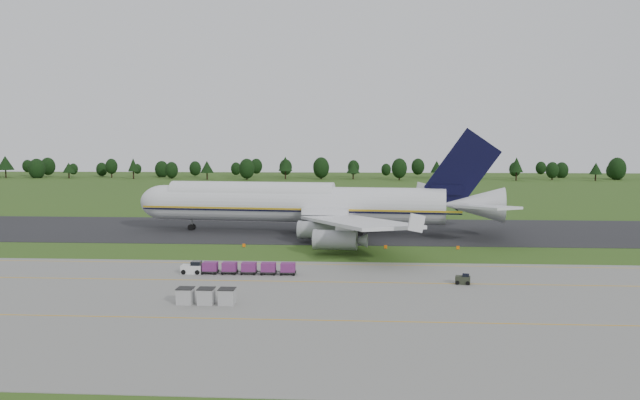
# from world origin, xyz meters

# --- Properties ---
(ground) EXTENTS (600.00, 600.00, 0.00)m
(ground) POSITION_xyz_m (0.00, 0.00, 0.00)
(ground) COLOR #2C4B16
(ground) RESTS_ON ground
(apron) EXTENTS (300.00, 52.00, 0.06)m
(apron) POSITION_xyz_m (0.00, -34.00, 0.03)
(apron) COLOR slate
(apron) RESTS_ON ground
(taxiway) EXTENTS (300.00, 40.00, 0.08)m
(taxiway) POSITION_xyz_m (0.00, 28.00, 0.04)
(taxiway) COLOR black
(taxiway) RESTS_ON ground
(apron_markings) EXTENTS (300.00, 30.20, 0.01)m
(apron_markings) POSITION_xyz_m (0.00, -26.98, 0.06)
(apron_markings) COLOR #D5980C
(apron_markings) RESTS_ON apron
(tree_line) EXTENTS (527.96, 21.81, 11.94)m
(tree_line) POSITION_xyz_m (-1.13, 220.94, 6.14)
(tree_line) COLOR black
(tree_line) RESTS_ON ground
(aircraft) EXTENTS (76.17, 73.67, 21.33)m
(aircraft) POSITION_xyz_m (-0.62, 23.56, 6.09)
(aircraft) COLOR silver
(aircraft) RESTS_ON ground
(baggage_train) EXTENTS (16.11, 1.71, 1.64)m
(baggage_train) POSITION_xyz_m (-6.83, -17.78, 0.94)
(baggage_train) COLOR silver
(baggage_train) RESTS_ON apron
(utility_cart) EXTENTS (2.06, 1.48, 1.03)m
(utility_cart) POSITION_xyz_m (23.66, -22.14, 0.56)
(utility_cart) COLOR #262C1E
(utility_cart) RESTS_ON apron
(uld_row) EXTENTS (6.65, 1.85, 1.83)m
(uld_row) POSITION_xyz_m (-7.09, -34.25, 0.98)
(uld_row) COLOR #9C9C9C
(uld_row) RESTS_ON apron
(edge_markers) EXTENTS (37.97, 0.30, 0.60)m
(edge_markers) POSITION_xyz_m (8.60, 5.33, 0.27)
(edge_markers) COLOR #FB6307
(edge_markers) RESTS_ON ground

